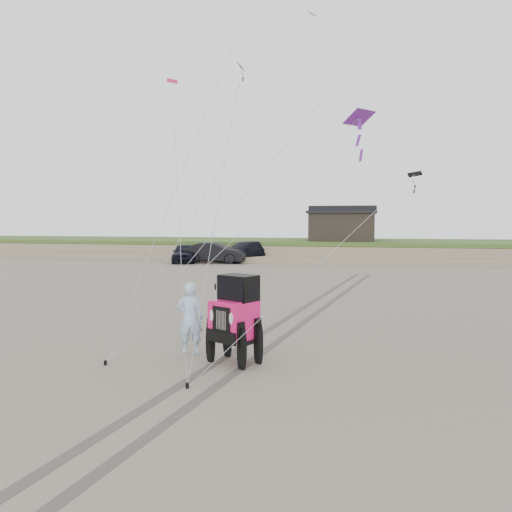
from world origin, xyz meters
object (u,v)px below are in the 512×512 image
(truck_c, at_px, (245,251))
(jeep, at_px, (234,328))
(truck_a, at_px, (184,253))
(man, at_px, (190,318))
(truck_b, at_px, (215,253))
(cabin, at_px, (342,225))

(truck_c, height_order, jeep, jeep)
(truck_a, bearing_deg, truck_c, 4.96)
(truck_a, relative_size, man, 2.46)
(truck_a, distance_m, truck_b, 2.80)
(cabin, height_order, truck_a, cabin)
(man, bearing_deg, truck_a, -82.18)
(jeep, bearing_deg, man, -177.34)
(jeep, bearing_deg, truck_c, 129.74)
(jeep, height_order, man, man)
(truck_a, xyz_separation_m, jeep, (12.27, -28.92, 0.08))
(truck_a, height_order, truck_c, truck_c)
(truck_b, bearing_deg, truck_a, 90.06)
(truck_b, xyz_separation_m, truck_c, (2.21, 1.98, 0.02))
(cabin, distance_m, jeep, 36.46)
(cabin, bearing_deg, man, -93.85)
(truck_c, bearing_deg, man, -46.59)
(truck_b, bearing_deg, jeep, -161.86)
(jeep, xyz_separation_m, man, (-1.42, 0.63, 0.08))
(truck_c, relative_size, man, 3.15)
(jeep, relative_size, man, 2.47)
(truck_c, xyz_separation_m, man, (5.84, -30.27, 0.08))
(man, bearing_deg, truck_b, -87.28)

